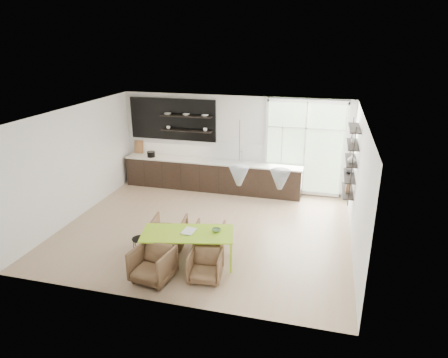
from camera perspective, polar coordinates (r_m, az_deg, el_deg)
room at (r=10.37m, az=2.08°, el=2.41°), size 7.02×6.01×2.91m
kitchen_run at (r=12.41m, az=-2.11°, el=1.18°), size 5.54×0.69×2.75m
right_shelving at (r=10.18m, az=17.65°, el=2.27°), size 0.26×1.22×1.90m
dining_table at (r=8.43m, az=-5.23°, el=-7.94°), size 2.04×1.26×0.69m
armchair_back_left at (r=9.27m, az=-7.82°, el=-7.44°), size 0.81×0.83×0.69m
armchair_back_right at (r=9.09m, az=-2.08°, el=-8.13°), size 0.70×0.72×0.60m
armchair_front_left at (r=8.10m, az=-10.16°, el=-11.89°), size 0.84×0.86×0.69m
armchair_front_right at (r=8.02m, az=-2.65°, el=-12.29°), size 0.70×0.72×0.60m
wire_stool at (r=8.94m, az=-11.91°, el=-9.19°), size 0.35×0.35×0.44m
table_book at (r=8.48m, az=-5.83°, el=-7.30°), size 0.28×0.35×0.03m
table_bowl at (r=8.41m, az=-1.11°, el=-7.32°), size 0.24×0.24×0.06m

